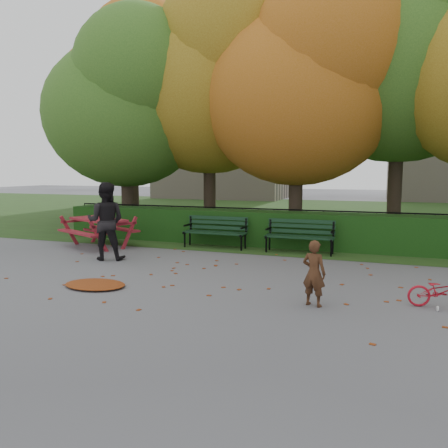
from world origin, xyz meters
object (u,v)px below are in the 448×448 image
(tree_b, at_px, (216,77))
(bench_left, at_px, (216,229))
(tree_c, at_px, (307,83))
(tree_d, at_px, (415,45))
(tree_a, at_px, (129,102))
(bench_right, at_px, (300,233))
(bicycle, at_px, (442,291))
(child, at_px, (314,273))
(picnic_table, at_px, (98,225))
(tree_f, at_px, (136,89))
(adult, at_px, (106,221))

(tree_b, relative_size, bench_left, 4.88)
(tree_c, bearing_deg, tree_d, 22.61)
(tree_b, bearing_deg, tree_a, -156.95)
(tree_c, distance_m, bench_right, 4.87)
(tree_d, height_order, bicycle, tree_d)
(tree_d, height_order, child, tree_d)
(tree_c, height_order, bench_right, tree_c)
(tree_b, xyz_separation_m, child, (4.57, -7.58, -4.86))
(picnic_table, bearing_deg, bench_right, 34.84)
(tree_d, height_order, tree_f, tree_d)
(child, relative_size, adult, 0.57)
(tree_c, distance_m, bench_left, 5.31)
(bench_right, height_order, child, child)
(bench_left, xyz_separation_m, bench_right, (2.40, 0.00, 0.00))
(picnic_table, bearing_deg, tree_c, 56.03)
(bench_right, xyz_separation_m, adult, (-4.33, -2.51, 0.43))
(picnic_table, xyz_separation_m, bicycle, (8.58, -2.91, -0.37))
(tree_a, bearing_deg, tree_d, 10.33)
(tree_b, height_order, tree_f, tree_f)
(tree_a, xyz_separation_m, adult, (1.96, -4.38, -3.57))
(adult, bearing_deg, picnic_table, -67.53)
(tree_c, height_order, picnic_table, tree_c)
(tree_d, relative_size, bench_left, 5.32)
(picnic_table, bearing_deg, tree_d, 52.94)
(bench_right, distance_m, bicycle, 4.94)
(tree_d, bearing_deg, bicycle, -88.57)
(tree_d, relative_size, adult, 5.04)
(tree_f, distance_m, adult, 10.12)
(tree_a, relative_size, adult, 3.94)
(bench_left, relative_size, adult, 0.95)
(tree_f, distance_m, child, 14.62)
(tree_f, height_order, picnic_table, tree_f)
(tree_c, height_order, bench_left, tree_c)
(tree_b, relative_size, tree_f, 0.96)
(bench_left, bearing_deg, tree_d, 34.26)
(tree_f, bearing_deg, tree_d, -10.33)
(bicycle, bearing_deg, tree_a, 49.08)
(picnic_table, relative_size, adult, 1.26)
(tree_b, bearing_deg, bench_left, -69.42)
(tree_a, height_order, tree_d, tree_d)
(tree_f, xyz_separation_m, bench_left, (5.83, -5.54, -5.17))
(tree_a, bearing_deg, adult, -65.91)
(picnic_table, xyz_separation_m, child, (6.64, -3.51, -0.10))
(tree_f, xyz_separation_m, bench_right, (8.23, -5.54, -5.17))
(tree_b, xyz_separation_m, adult, (-0.78, -5.55, -4.45))
(tree_d, distance_m, tree_f, 11.20)
(adult, bearing_deg, tree_c, -149.13)
(bench_left, bearing_deg, tree_c, 46.64)
(tree_a, xyz_separation_m, bench_left, (3.89, -1.88, -4.00))
(bench_right, bearing_deg, picnic_table, -169.59)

